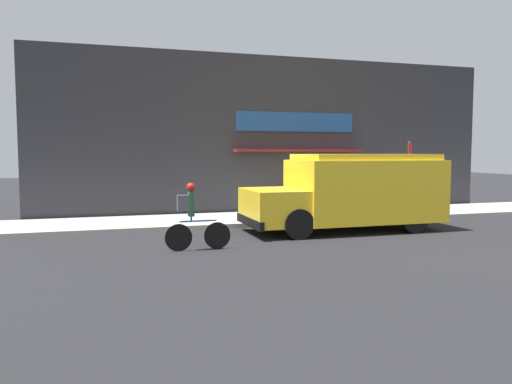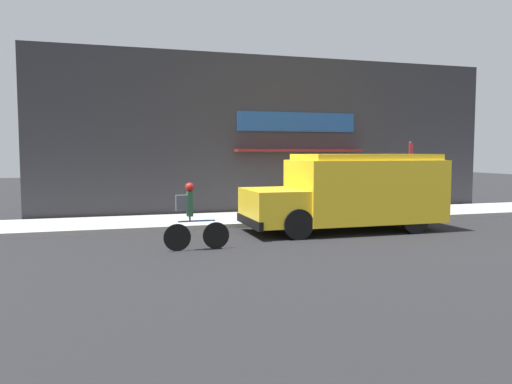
{
  "view_description": "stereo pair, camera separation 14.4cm",
  "coord_description": "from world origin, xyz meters",
  "px_view_note": "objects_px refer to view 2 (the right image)",
  "views": [
    {
      "loc": [
        -6.15,
        -14.32,
        2.26
      ],
      "look_at": [
        -1.78,
        -0.2,
        1.1
      ],
      "focal_mm": 35.0,
      "sensor_mm": 36.0,
      "label": 1
    },
    {
      "loc": [
        -6.01,
        -14.36,
        2.26
      ],
      "look_at": [
        -1.78,
        -0.2,
        1.1
      ],
      "focal_mm": 35.0,
      "sensor_mm": 36.0,
      "label": 2
    }
  ],
  "objects_px": {
    "school_bus": "(352,191)",
    "cyclist": "(192,217)",
    "trash_bin": "(370,198)",
    "stop_sign_post": "(410,166)"
  },
  "relations": [
    {
      "from": "stop_sign_post",
      "to": "trash_bin",
      "type": "height_order",
      "value": "stop_sign_post"
    },
    {
      "from": "school_bus",
      "to": "stop_sign_post",
      "type": "distance_m",
      "value": 3.65
    },
    {
      "from": "school_bus",
      "to": "cyclist",
      "type": "bearing_deg",
      "value": -161.69
    },
    {
      "from": "cyclist",
      "to": "stop_sign_post",
      "type": "height_order",
      "value": "stop_sign_post"
    },
    {
      "from": "school_bus",
      "to": "stop_sign_post",
      "type": "xyz_separation_m",
      "value": [
        3.13,
        1.77,
        0.67
      ]
    },
    {
      "from": "trash_bin",
      "to": "stop_sign_post",
      "type": "bearing_deg",
      "value": -80.3
    },
    {
      "from": "cyclist",
      "to": "trash_bin",
      "type": "distance_m",
      "value": 9.46
    },
    {
      "from": "stop_sign_post",
      "to": "cyclist",
      "type": "bearing_deg",
      "value": -157.16
    },
    {
      "from": "cyclist",
      "to": "stop_sign_post",
      "type": "bearing_deg",
      "value": 21.34
    },
    {
      "from": "school_bus",
      "to": "cyclist",
      "type": "height_order",
      "value": "school_bus"
    }
  ]
}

